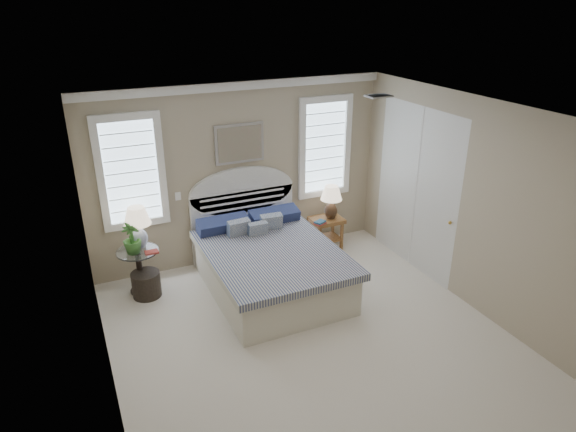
{
  "coord_description": "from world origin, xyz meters",
  "views": [
    {
      "loc": [
        -2.35,
        -4.38,
        3.79
      ],
      "look_at": [
        0.1,
        1.0,
        1.24
      ],
      "focal_mm": 32.0,
      "sensor_mm": 36.0,
      "label": 1
    }
  ],
  "objects_px": {
    "lamp_right": "(331,198)",
    "lamp_left": "(138,223)",
    "nightstand_right": "(326,227)",
    "floor_pot": "(146,284)",
    "side_table_left": "(139,267)",
    "bed": "(268,262)"
  },
  "relations": [
    {
      "from": "side_table_left",
      "to": "nightstand_right",
      "type": "distance_m",
      "value": 2.95
    },
    {
      "from": "floor_pot",
      "to": "lamp_left",
      "type": "bearing_deg",
      "value": 85.94
    },
    {
      "from": "floor_pot",
      "to": "nightstand_right",
      "type": "bearing_deg",
      "value": 4.82
    },
    {
      "from": "floor_pot",
      "to": "lamp_left",
      "type": "relative_size",
      "value": 0.66
    },
    {
      "from": "floor_pot",
      "to": "lamp_right",
      "type": "bearing_deg",
      "value": 4.43
    },
    {
      "from": "floor_pot",
      "to": "lamp_right",
      "type": "height_order",
      "value": "lamp_right"
    },
    {
      "from": "nightstand_right",
      "to": "side_table_left",
      "type": "bearing_deg",
      "value": -178.06
    },
    {
      "from": "side_table_left",
      "to": "lamp_right",
      "type": "distance_m",
      "value": 3.05
    },
    {
      "from": "bed",
      "to": "nightstand_right",
      "type": "xyz_separation_m",
      "value": [
        1.3,
        0.69,
        0.0
      ]
    },
    {
      "from": "lamp_left",
      "to": "lamp_right",
      "type": "xyz_separation_m",
      "value": [
        2.95,
        -0.02,
        -0.12
      ]
    },
    {
      "from": "lamp_right",
      "to": "lamp_left",
      "type": "bearing_deg",
      "value": 179.67
    },
    {
      "from": "nightstand_right",
      "to": "lamp_right",
      "type": "relative_size",
      "value": 0.97
    },
    {
      "from": "nightstand_right",
      "to": "lamp_left",
      "type": "xyz_separation_m",
      "value": [
        -2.89,
        0.0,
        0.6
      ]
    },
    {
      "from": "lamp_left",
      "to": "lamp_right",
      "type": "height_order",
      "value": "lamp_left"
    },
    {
      "from": "floor_pot",
      "to": "lamp_right",
      "type": "relative_size",
      "value": 0.71
    },
    {
      "from": "bed",
      "to": "lamp_left",
      "type": "height_order",
      "value": "bed"
    },
    {
      "from": "nightstand_right",
      "to": "lamp_right",
      "type": "height_order",
      "value": "lamp_right"
    },
    {
      "from": "floor_pot",
      "to": "side_table_left",
      "type": "bearing_deg",
      "value": 107.01
    },
    {
      "from": "lamp_left",
      "to": "lamp_right",
      "type": "distance_m",
      "value": 2.95
    },
    {
      "from": "bed",
      "to": "side_table_left",
      "type": "height_order",
      "value": "bed"
    },
    {
      "from": "side_table_left",
      "to": "lamp_left",
      "type": "bearing_deg",
      "value": 58.68
    },
    {
      "from": "side_table_left",
      "to": "lamp_left",
      "type": "distance_m",
      "value": 0.61
    }
  ]
}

